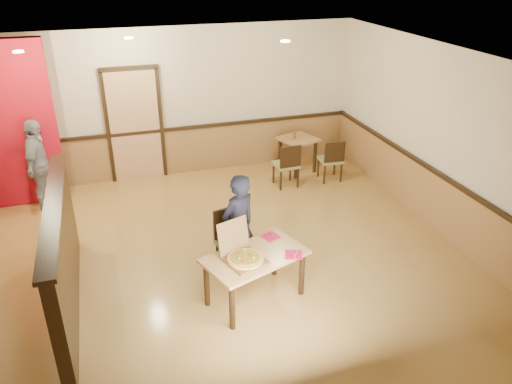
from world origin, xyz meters
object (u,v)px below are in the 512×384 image
diner_chair (233,239)px  side_chair_right (332,159)px  passerby (39,165)px  pizza_box (243,256)px  side_table (298,146)px  main_table (255,262)px  condiment (294,135)px  side_chair_left (287,164)px  diner (238,227)px

diner_chair → side_chair_right: size_ratio=1.10×
passerby → pizza_box: passerby is taller
side_table → pizza_box: bearing=-120.7°
main_table → side_table: bearing=41.1°
main_table → condiment: 4.08m
main_table → diner_chair: size_ratio=1.55×
side_table → condiment: (-0.09, -0.02, 0.24)m
side_table → condiment: bearing=-169.1°
side_chair_left → passerby: bearing=-9.5°
side_table → diner: (-2.06, -3.04, 0.22)m
diner_chair → diner: 0.29m
main_table → pizza_box: bearing=-178.8°
side_chair_right → passerby: size_ratio=0.53×
side_chair_right → passerby: 5.16m
main_table → diner_chair: 0.72m
pizza_box → diner: bearing=60.2°
diner_chair → side_table: size_ratio=1.09×
passerby → side_chair_left: bearing=-85.4°
diner_chair → passerby: (-2.59, 2.76, 0.29)m
diner_chair → condiment: diner_chair is taller
side_chair_right → side_chair_left: bearing=3.9°
side_table → passerby: bearing=-178.3°
side_chair_right → side_table: side_chair_right is taller
passerby → main_table: bearing=-131.4°
diner → passerby: (-2.63, 2.90, 0.04)m
side_chair_right → diner: (-2.51, -2.43, 0.30)m
diner → pizza_box: 0.65m
pizza_box → side_chair_left: bearing=41.5°
side_chair_right → condiment: bearing=-44.1°
diner → pizza_box: diner is taller
main_table → pizza_box: pizza_box is taller
main_table → diner_chair: bearing=77.2°
side_chair_left → side_table: size_ratio=1.03×
side_chair_left → side_chair_right: 0.89m
side_chair_left → passerby: size_ratio=0.54×
diner_chair → side_chair_left: (1.65, 2.29, -0.03)m
diner_chair → side_table: bearing=42.0°
side_chair_left → side_table: side_chair_left is taller
side_chair_right → diner_chair: bearing=45.7°
side_table → diner: diner is taller
diner → passerby: passerby is taller
main_table → passerby: 4.39m
diner_chair → diner: (0.04, -0.14, 0.25)m
side_table → passerby: size_ratio=0.53×
side_chair_left → passerby: passerby is taller
passerby → side_table: bearing=-77.3°
passerby → condiment: size_ratio=11.12×
pizza_box → side_chair_right: bearing=30.4°
passerby → condiment: 4.60m
side_chair_left → side_table: (0.45, 0.61, 0.06)m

